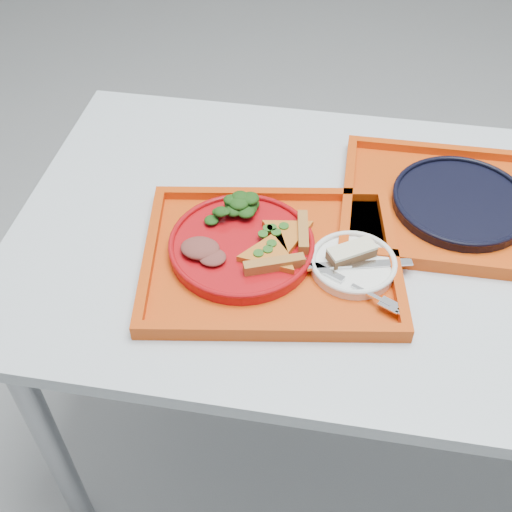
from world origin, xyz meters
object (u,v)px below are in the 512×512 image
object	(u,v)px
tray_main	(271,261)
tray_far	(459,208)
dinner_plate	(242,247)
navy_plate	(460,203)
dessert_bar	(352,252)

from	to	relation	value
tray_main	tray_far	xyz separation A→B (m)	(0.34, 0.20, 0.00)
dinner_plate	navy_plate	world-z (taller)	dinner_plate
tray_main	dinner_plate	distance (m)	0.06
dinner_plate	dessert_bar	size ratio (longest dim) A/B	2.92
dinner_plate	dessert_bar	distance (m)	0.20
tray_far	dessert_bar	world-z (taller)	dessert_bar
tray_main	tray_far	bearing A→B (deg)	21.73
dessert_bar	navy_plate	bearing A→B (deg)	9.97
tray_far	dessert_bar	size ratio (longest dim) A/B	5.05
navy_plate	dessert_bar	size ratio (longest dim) A/B	2.92
tray_main	tray_far	world-z (taller)	same
tray_main	dessert_bar	distance (m)	0.14
tray_main	navy_plate	xyz separation A→B (m)	(0.34, 0.20, 0.01)
dinner_plate	navy_plate	bearing A→B (deg)	25.74
navy_plate	dessert_bar	distance (m)	0.27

